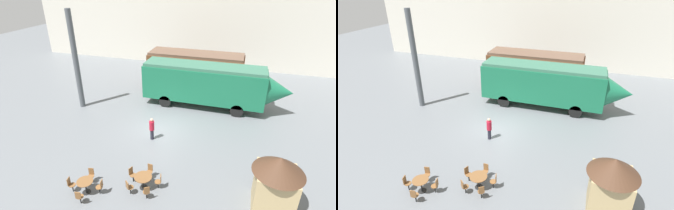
% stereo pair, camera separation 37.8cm
% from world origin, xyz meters
% --- Properties ---
extents(ground_plane, '(80.00, 80.00, 0.00)m').
position_xyz_m(ground_plane, '(0.00, 0.00, 0.00)').
color(ground_plane, slate).
extents(backdrop_wall, '(44.00, 0.15, 9.00)m').
position_xyz_m(backdrop_wall, '(0.00, 15.83, 4.50)').
color(backdrop_wall, beige).
rests_on(backdrop_wall, ground_plane).
extents(passenger_coach_wooden, '(9.10, 2.89, 3.51)m').
position_xyz_m(passenger_coach_wooden, '(0.82, 8.76, 2.03)').
color(passenger_coach_wooden, brown).
rests_on(passenger_coach_wooden, ground_plane).
extents(streamlined_locomotive, '(11.95, 2.45, 3.68)m').
position_xyz_m(streamlined_locomotive, '(3.07, 4.80, 2.14)').
color(streamlined_locomotive, '#196B47').
rests_on(streamlined_locomotive, ground_plane).
extents(cafe_table_near, '(0.94, 0.94, 0.76)m').
position_xyz_m(cafe_table_near, '(1.13, -5.76, 0.61)').
color(cafe_table_near, black).
rests_on(cafe_table_near, ground_plane).
extents(cafe_table_mid, '(0.84, 0.84, 0.76)m').
position_xyz_m(cafe_table_mid, '(-1.59, -6.96, 0.59)').
color(cafe_table_mid, black).
rests_on(cafe_table_mid, ground_plane).
extents(cafe_chair_0, '(0.39, 0.38, 0.87)m').
position_xyz_m(cafe_chair_0, '(0.35, -5.46, 0.51)').
color(cafe_chair_0, black).
rests_on(cafe_chair_0, ground_plane).
extents(cafe_chair_1, '(0.40, 0.41, 0.87)m').
position_xyz_m(cafe_chair_1, '(0.60, -6.42, 0.51)').
color(cafe_chair_1, black).
rests_on(cafe_chair_1, ground_plane).
extents(cafe_chair_2, '(0.40, 0.40, 0.87)m').
position_xyz_m(cafe_chair_2, '(1.59, -6.47, 0.51)').
color(cafe_chair_2, black).
rests_on(cafe_chair_2, ground_plane).
extents(cafe_chair_3, '(0.38, 0.36, 0.87)m').
position_xyz_m(cafe_chair_3, '(1.95, -5.55, 0.51)').
color(cafe_chair_3, black).
rests_on(cafe_chair_3, ground_plane).
extents(cafe_chair_4, '(0.36, 0.36, 0.87)m').
position_xyz_m(cafe_chair_4, '(1.18, -4.92, 0.51)').
color(cafe_chair_4, black).
rests_on(cafe_chair_4, ground_plane).
extents(cafe_chair_5, '(0.36, 0.38, 0.87)m').
position_xyz_m(cafe_chair_5, '(-1.44, -7.74, 0.51)').
color(cafe_chair_5, black).
rests_on(cafe_chair_5, ground_plane).
extents(cafe_chair_6, '(0.38, 0.36, 0.87)m').
position_xyz_m(cafe_chair_6, '(-0.81, -6.80, 0.51)').
color(cafe_chair_6, black).
rests_on(cafe_chair_6, ground_plane).
extents(cafe_chair_7, '(0.36, 0.38, 0.87)m').
position_xyz_m(cafe_chair_7, '(-1.74, -6.18, 0.51)').
color(cafe_chair_7, black).
rests_on(cafe_chair_7, ground_plane).
extents(cafe_chair_8, '(0.38, 0.36, 0.87)m').
position_xyz_m(cafe_chair_8, '(-2.37, -7.11, 0.51)').
color(cafe_chair_8, black).
rests_on(cafe_chair_8, ground_plane).
extents(visitor_person, '(0.34, 0.34, 1.62)m').
position_xyz_m(visitor_person, '(-0.03, -1.28, 0.87)').
color(visitor_person, '#262633').
rests_on(visitor_person, ground_plane).
extents(ticket_kiosk, '(2.34, 2.34, 3.00)m').
position_xyz_m(ticket_kiosk, '(7.52, -5.18, 1.67)').
color(ticket_kiosk, tan).
rests_on(ticket_kiosk, ground_plane).
extents(support_pillar, '(0.44, 0.44, 8.00)m').
position_xyz_m(support_pillar, '(-7.52, 1.73, 4.00)').
color(support_pillar, '#4C5156').
rests_on(support_pillar, ground_plane).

